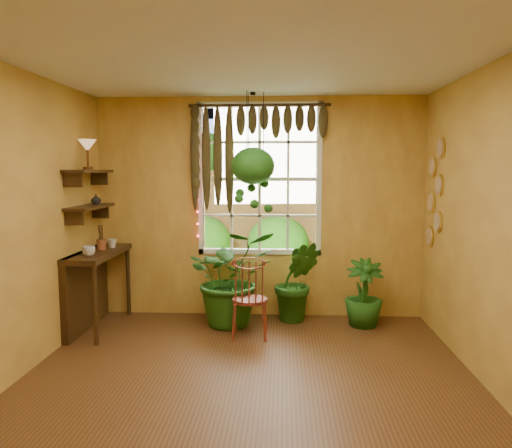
% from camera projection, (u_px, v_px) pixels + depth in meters
% --- Properties ---
extents(floor, '(4.50, 4.50, 0.00)m').
position_uv_depth(floor, '(246.00, 394.00, 4.06)').
color(floor, brown).
rests_on(floor, ground).
extents(ceiling, '(4.50, 4.50, 0.00)m').
position_uv_depth(ceiling, '(245.00, 52.00, 3.76)').
color(ceiling, silver).
rests_on(ceiling, wall_back).
extents(wall_back, '(4.00, 0.00, 4.00)m').
position_uv_depth(wall_back, '(259.00, 208.00, 6.14)').
color(wall_back, gold).
rests_on(wall_back, floor).
extents(wall_right, '(0.00, 4.50, 4.50)m').
position_uv_depth(wall_right, '(507.00, 231.00, 3.80)').
color(wall_right, gold).
rests_on(wall_right, floor).
extents(window, '(1.52, 0.10, 1.86)m').
position_uv_depth(window, '(260.00, 179.00, 6.14)').
color(window, white).
rests_on(window, wall_back).
extents(valance_vine, '(1.70, 0.12, 1.10)m').
position_uv_depth(valance_vine, '(252.00, 131.00, 5.96)').
color(valance_vine, '#38230F').
rests_on(valance_vine, window).
extents(string_lights, '(0.03, 0.03, 1.54)m').
position_uv_depth(string_lights, '(197.00, 175.00, 6.08)').
color(string_lights, '#FF2633').
rests_on(string_lights, window).
extents(wall_plates, '(0.04, 0.32, 1.10)m').
position_uv_depth(wall_plates, '(435.00, 194.00, 5.55)').
color(wall_plates, beige).
rests_on(wall_plates, wall_right).
extents(counter_ledge, '(0.40, 1.20, 0.90)m').
position_uv_depth(counter_ledge, '(90.00, 281.00, 5.69)').
color(counter_ledge, '#38230F').
rests_on(counter_ledge, floor).
extents(shelf_lower, '(0.25, 0.90, 0.04)m').
position_uv_depth(shelf_lower, '(90.00, 207.00, 5.60)').
color(shelf_lower, '#38230F').
rests_on(shelf_lower, wall_left).
extents(shelf_upper, '(0.25, 0.90, 0.04)m').
position_uv_depth(shelf_upper, '(89.00, 171.00, 5.55)').
color(shelf_upper, '#38230F').
rests_on(shelf_upper, wall_left).
extents(backyard, '(14.00, 10.00, 12.00)m').
position_uv_depth(backyard, '(281.00, 194.00, 10.73)').
color(backyard, '#30631C').
rests_on(backyard, ground).
extents(windsor_chair, '(0.40, 0.42, 1.04)m').
position_uv_depth(windsor_chair, '(250.00, 310.00, 5.40)').
color(windsor_chair, brown).
rests_on(windsor_chair, floor).
extents(potted_plant_left, '(1.23, 1.14, 1.13)m').
position_uv_depth(potted_plant_left, '(232.00, 277.00, 5.82)').
color(potted_plant_left, '#1B4412').
rests_on(potted_plant_left, floor).
extents(potted_plant_mid, '(0.55, 0.45, 0.97)m').
position_uv_depth(potted_plant_mid, '(297.00, 281.00, 5.96)').
color(potted_plant_mid, '#1B4412').
rests_on(potted_plant_mid, floor).
extents(potted_plant_right, '(0.47, 0.47, 0.78)m').
position_uv_depth(potted_plant_right, '(364.00, 293.00, 5.79)').
color(potted_plant_right, '#1B4412').
rests_on(potted_plant_right, floor).
extents(hanging_basket, '(0.50, 0.50, 1.40)m').
position_uv_depth(hanging_basket, '(253.00, 168.00, 5.77)').
color(hanging_basket, black).
rests_on(hanging_basket, ceiling).
extents(cup_a, '(0.14, 0.14, 0.11)m').
position_uv_depth(cup_a, '(89.00, 251.00, 5.32)').
color(cup_a, silver).
rests_on(cup_a, counter_ledge).
extents(cup_b, '(0.12, 0.12, 0.10)m').
position_uv_depth(cup_b, '(112.00, 243.00, 5.87)').
color(cup_b, beige).
rests_on(cup_b, counter_ledge).
extents(brush_jar, '(0.10, 0.10, 0.36)m').
position_uv_depth(brush_jar, '(101.00, 237.00, 5.73)').
color(brush_jar, brown).
rests_on(brush_jar, counter_ledge).
extents(shelf_vase, '(0.14, 0.14, 0.12)m').
position_uv_depth(shelf_vase, '(96.00, 199.00, 5.76)').
color(shelf_vase, '#B2AD99').
rests_on(shelf_vase, shelf_lower).
extents(tiffany_lamp, '(0.20, 0.20, 0.33)m').
position_uv_depth(tiffany_lamp, '(87.00, 147.00, 5.47)').
color(tiffany_lamp, '#532F17').
rests_on(tiffany_lamp, shelf_upper).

